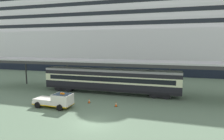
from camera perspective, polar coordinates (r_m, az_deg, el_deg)
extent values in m
plane|color=#5B7459|center=(21.86, -5.30, -14.78)|extent=(400.00, 400.00, 0.00)
cube|color=black|center=(69.87, 1.99, 2.07)|extent=(138.17, 29.33, 3.67)
cube|color=silver|center=(69.58, 2.01, 7.10)|extent=(138.17, 29.33, 8.57)
cube|color=silver|center=(69.80, 2.04, 11.86)|extent=(127.11, 26.98, 3.01)
cube|color=black|center=(56.97, -1.49, 13.04)|extent=(121.59, 0.12, 1.08)
cube|color=silver|center=(70.10, 2.05, 14.31)|extent=(122.03, 25.91, 3.01)
cube|color=black|center=(57.85, -1.33, 15.95)|extent=(116.72, 0.12, 1.08)
cube|color=silver|center=(70.53, 2.06, 16.73)|extent=(116.95, 24.83, 3.01)
cube|color=black|center=(58.88, -1.16, 18.77)|extent=(111.86, 0.12, 1.08)
cube|color=silver|center=(71.09, 2.07, 19.12)|extent=(111.86, 23.75, 3.01)
cube|color=#B5B5B5|center=(33.61, -0.34, 2.55)|extent=(47.76, 5.30, 0.25)
cube|color=#2F2F2F|center=(31.23, -1.72, 1.50)|extent=(47.76, 0.20, 0.50)
cylinder|color=#2F2F2F|center=(45.20, -23.26, -0.35)|extent=(0.28, 0.28, 5.30)
cylinder|color=#2F2F2F|center=(39.77, -12.64, -0.91)|extent=(0.28, 0.28, 5.30)
cylinder|color=#2F2F2F|center=(36.09, 0.71, -1.55)|extent=(0.28, 0.28, 5.30)
cylinder|color=#2F2F2F|center=(34.72, 16.05, -2.19)|extent=(0.28, 0.28, 5.30)
cube|color=black|center=(33.83, -0.59, -5.25)|extent=(22.91, 2.80, 0.40)
cube|color=black|center=(33.70, -0.59, -4.18)|extent=(22.91, 2.80, 0.90)
cube|color=beige|center=(33.50, -0.59, -2.42)|extent=(22.91, 2.80, 1.20)
cube|color=black|center=(32.21, -1.32, -2.72)|extent=(21.07, 0.08, 0.72)
cube|color=black|center=(33.36, -0.59, -0.89)|extent=(22.91, 2.80, 0.60)
cube|color=#999999|center=(33.30, -0.59, -0.07)|extent=(22.91, 2.69, 0.36)
cube|color=black|center=(37.16, -12.86, -4.93)|extent=(3.20, 2.35, 0.50)
cylinder|color=black|center=(36.63, -15.00, -5.22)|extent=(0.84, 0.12, 0.84)
cylinder|color=black|center=(35.73, -12.53, -5.46)|extent=(0.84, 0.12, 0.84)
cube|color=black|center=(32.50, 13.53, -6.71)|extent=(3.20, 2.35, 0.50)
cylinder|color=black|center=(31.43, 11.75, -7.20)|extent=(0.84, 0.12, 0.84)
cylinder|color=black|center=(31.34, 15.06, -7.34)|extent=(0.84, 0.12, 0.84)
cube|color=silver|center=(27.78, -16.41, -8.94)|extent=(5.27, 2.20, 0.36)
cube|color=#F2B20C|center=(27.82, -16.40, -9.19)|extent=(5.28, 2.22, 0.12)
cube|color=silver|center=(26.79, -13.90, -7.83)|extent=(2.36, 2.01, 1.10)
cube|color=#19232D|center=(26.70, -13.92, -7.11)|extent=(2.15, 1.92, 0.44)
cube|color=orange|center=(26.63, -13.94, -6.52)|extent=(0.57, 0.22, 0.16)
cube|color=silver|center=(28.28, -18.17, -7.96)|extent=(2.99, 2.03, 0.36)
cylinder|color=black|center=(27.74, -12.34, -9.21)|extent=(0.81, 0.28, 0.80)
cylinder|color=black|center=(26.13, -14.65, -10.32)|extent=(0.81, 0.28, 0.80)
cylinder|color=black|center=(29.56, -17.92, -8.37)|extent=(0.81, 0.28, 0.80)
cylinder|color=black|center=(28.05, -20.40, -9.32)|extent=(0.81, 0.28, 0.80)
cube|color=black|center=(28.77, -6.51, -9.27)|extent=(0.36, 0.36, 0.04)
cone|color=#EA590F|center=(28.69, -6.51, -8.70)|extent=(0.30, 0.30, 0.56)
cylinder|color=white|center=(28.68, -6.51, -8.65)|extent=(0.17, 0.17, 0.08)
cube|color=black|center=(27.08, 1.16, -10.29)|extent=(0.36, 0.36, 0.04)
cone|color=#EA590F|center=(26.99, 1.16, -9.66)|extent=(0.30, 0.30, 0.58)
cylinder|color=white|center=(26.98, 1.16, -9.60)|extent=(0.17, 0.17, 0.08)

